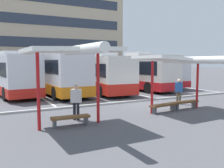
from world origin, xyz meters
TOP-DOWN VIEW (x-y plane):
  - ground_plane at (0.00, 0.00)m, footprint 160.00×160.00m
  - terminal_building at (0.03, 39.11)m, footprint 34.38×13.27m
  - coach_bus_0 at (-7.53, 10.74)m, footprint 3.67×12.36m
  - coach_bus_1 at (-3.99, 9.52)m, footprint 3.05×12.49m
  - coach_bus_2 at (-0.04, 7.90)m, footprint 3.44×10.47m
  - coach_bus_3 at (3.92, 9.26)m, footprint 3.69×12.47m
  - coach_bus_4 at (7.57, 10.63)m, footprint 3.71×11.98m
  - lane_stripe_1 at (-5.66, 9.32)m, footprint 0.16×14.00m
  - lane_stripe_2 at (-1.89, 9.32)m, footprint 0.16×14.00m
  - lane_stripe_3 at (1.89, 9.32)m, footprint 0.16×14.00m
  - lane_stripe_4 at (5.66, 9.32)m, footprint 0.16×14.00m
  - lane_stripe_5 at (9.43, 9.32)m, footprint 0.16×14.00m
  - waiting_shelter_0 at (-6.35, -2.71)m, footprint 3.65×5.02m
  - bench_0 at (-6.35, -2.44)m, footprint 1.71×0.56m
  - waiting_shelter_1 at (0.03, -2.30)m, footprint 4.38×4.69m
  - bench_1 at (-0.87, -2.07)m, footprint 1.85×0.62m
  - bench_2 at (0.93, -1.90)m, footprint 1.77×0.43m
  - platform_kerb at (0.00, 1.50)m, footprint 44.00×0.24m
  - waiting_passenger_0 at (1.66, -0.57)m, footprint 0.47×0.51m
  - waiting_passenger_1 at (-5.73, -1.46)m, footprint 0.53×0.45m

SIDE VIEW (x-z plane):
  - ground_plane at x=0.00m, z-range 0.00..0.00m
  - lane_stripe_1 at x=-5.66m, z-range 0.00..0.01m
  - lane_stripe_2 at x=-1.89m, z-range 0.00..0.01m
  - lane_stripe_3 at x=1.89m, z-range 0.00..0.01m
  - lane_stripe_4 at x=5.66m, z-range 0.00..0.01m
  - lane_stripe_5 at x=9.43m, z-range 0.00..0.01m
  - platform_kerb at x=0.00m, z-range 0.00..0.12m
  - bench_0 at x=-6.35m, z-range 0.11..0.56m
  - bench_2 at x=0.93m, z-range 0.11..0.56m
  - bench_1 at x=-0.87m, z-range 0.11..0.56m
  - waiting_passenger_0 at x=1.66m, z-range 0.13..1.77m
  - waiting_passenger_1 at x=-5.73m, z-range 0.14..1.85m
  - coach_bus_4 at x=7.57m, z-range -0.12..3.33m
  - coach_bus_2 at x=-0.04m, z-range -0.15..3.37m
  - coach_bus_0 at x=-7.53m, z-range -0.12..3.50m
  - coach_bus_3 at x=3.92m, z-range -0.13..3.56m
  - coach_bus_1 at x=-3.99m, z-range -0.13..3.68m
  - waiting_shelter_1 at x=0.03m, z-range 1.27..4.37m
  - waiting_shelter_0 at x=-6.35m, z-range 1.47..4.89m
  - terminal_building at x=0.03m, z-range -1.36..21.19m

